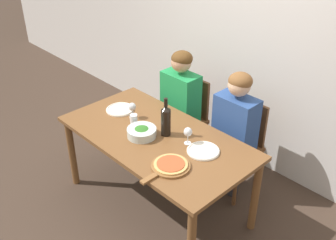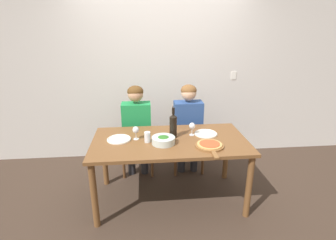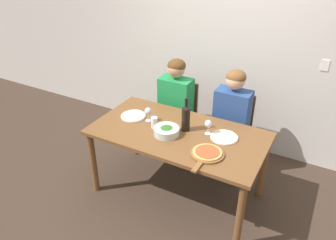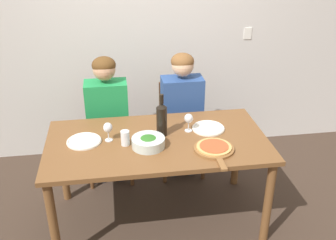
{
  "view_description": "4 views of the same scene",
  "coord_description": "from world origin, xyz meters",
  "px_view_note": "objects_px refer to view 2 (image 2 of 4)",
  "views": [
    {
      "loc": [
        2.08,
        -1.86,
        2.59
      ],
      "look_at": [
        -0.02,
        0.16,
        0.84
      ],
      "focal_mm": 42.0,
      "sensor_mm": 36.0,
      "label": 1
    },
    {
      "loc": [
        -0.27,
        -2.64,
        1.93
      ],
      "look_at": [
        -0.01,
        0.11,
        0.96
      ],
      "focal_mm": 28.0,
      "sensor_mm": 36.0,
      "label": 2
    },
    {
      "loc": [
        1.22,
        -2.43,
        2.45
      ],
      "look_at": [
        -0.14,
        0.04,
        0.84
      ],
      "focal_mm": 35.0,
      "sensor_mm": 36.0,
      "label": 3
    },
    {
      "loc": [
        -0.31,
        -2.63,
        2.26
      ],
      "look_at": [
        0.08,
        -0.01,
        0.94
      ],
      "focal_mm": 42.0,
      "sensor_mm": 36.0,
      "label": 4
    }
  ],
  "objects_px": {
    "person_woman": "(137,122)",
    "water_tumbler": "(147,137)",
    "person_man": "(188,121)",
    "broccoli_bowl": "(163,140)",
    "wine_bottle": "(173,125)",
    "pizza_on_board": "(210,145)",
    "wine_glass_left": "(136,131)",
    "chair_right": "(187,135)",
    "wine_glass_right": "(192,127)",
    "dinner_plate_left": "(119,139)",
    "chair_left": "(137,137)",
    "dinner_plate_right": "(206,134)"
  },
  "relations": [
    {
      "from": "broccoli_bowl",
      "to": "wine_bottle",
      "type": "bearing_deg",
      "value": 52.88
    },
    {
      "from": "person_woman",
      "to": "pizza_on_board",
      "type": "relative_size",
      "value": 2.81
    },
    {
      "from": "broccoli_bowl",
      "to": "water_tumbler",
      "type": "xyz_separation_m",
      "value": [
        -0.17,
        0.05,
        0.02
      ]
    },
    {
      "from": "wine_glass_left",
      "to": "wine_glass_right",
      "type": "xyz_separation_m",
      "value": [
        0.64,
        0.06,
        0.0
      ]
    },
    {
      "from": "broccoli_bowl",
      "to": "dinner_plate_left",
      "type": "relative_size",
      "value": 0.95
    },
    {
      "from": "chair_left",
      "to": "pizza_on_board",
      "type": "relative_size",
      "value": 2.03
    },
    {
      "from": "chair_right",
      "to": "wine_bottle",
      "type": "bearing_deg",
      "value": -111.45
    },
    {
      "from": "dinner_plate_left",
      "to": "water_tumbler",
      "type": "height_order",
      "value": "water_tumbler"
    },
    {
      "from": "chair_left",
      "to": "chair_right",
      "type": "bearing_deg",
      "value": 0.0
    },
    {
      "from": "wine_bottle",
      "to": "water_tumbler",
      "type": "bearing_deg",
      "value": -159.53
    },
    {
      "from": "chair_left",
      "to": "wine_glass_right",
      "type": "relative_size",
      "value": 5.89
    },
    {
      "from": "chair_left",
      "to": "wine_bottle",
      "type": "relative_size",
      "value": 2.56
    },
    {
      "from": "chair_left",
      "to": "dinner_plate_right",
      "type": "xyz_separation_m",
      "value": [
        0.81,
        -0.65,
        0.28
      ]
    },
    {
      "from": "person_man",
      "to": "wine_bottle",
      "type": "xyz_separation_m",
      "value": [
        -0.27,
        -0.59,
        0.16
      ]
    },
    {
      "from": "wine_glass_left",
      "to": "wine_glass_right",
      "type": "height_order",
      "value": "same"
    },
    {
      "from": "person_woman",
      "to": "pizza_on_board",
      "type": "bearing_deg",
      "value": -48.72
    },
    {
      "from": "person_man",
      "to": "wine_bottle",
      "type": "relative_size",
      "value": 3.55
    },
    {
      "from": "wine_bottle",
      "to": "water_tumbler",
      "type": "relative_size",
      "value": 3.01
    },
    {
      "from": "broccoli_bowl",
      "to": "wine_glass_left",
      "type": "relative_size",
      "value": 1.65
    },
    {
      "from": "chair_right",
      "to": "person_woman",
      "type": "relative_size",
      "value": 0.72
    },
    {
      "from": "chair_right",
      "to": "wine_glass_right",
      "type": "xyz_separation_m",
      "value": [
        -0.05,
        -0.66,
        0.38
      ]
    },
    {
      "from": "person_woman",
      "to": "water_tumbler",
      "type": "xyz_separation_m",
      "value": [
        0.13,
        -0.7,
        0.08
      ]
    },
    {
      "from": "wine_glass_left",
      "to": "water_tumbler",
      "type": "height_order",
      "value": "wine_glass_left"
    },
    {
      "from": "person_woman",
      "to": "dinner_plate_left",
      "type": "height_order",
      "value": "person_woman"
    },
    {
      "from": "person_woman",
      "to": "wine_bottle",
      "type": "height_order",
      "value": "person_woman"
    },
    {
      "from": "chair_left",
      "to": "person_man",
      "type": "distance_m",
      "value": 0.75
    },
    {
      "from": "water_tumbler",
      "to": "chair_right",
      "type": "bearing_deg",
      "value": 54.93
    },
    {
      "from": "chair_right",
      "to": "person_woman",
      "type": "bearing_deg",
      "value": -171.28
    },
    {
      "from": "dinner_plate_right",
      "to": "pizza_on_board",
      "type": "relative_size",
      "value": 0.6
    },
    {
      "from": "dinner_plate_left",
      "to": "person_woman",
      "type": "bearing_deg",
      "value": 73.63
    },
    {
      "from": "chair_right",
      "to": "dinner_plate_left",
      "type": "height_order",
      "value": "chair_right"
    },
    {
      "from": "chair_right",
      "to": "dinner_plate_right",
      "type": "relative_size",
      "value": 3.37
    },
    {
      "from": "person_man",
      "to": "water_tumbler",
      "type": "relative_size",
      "value": 10.69
    },
    {
      "from": "pizza_on_board",
      "to": "water_tumbler",
      "type": "relative_size",
      "value": 3.8
    },
    {
      "from": "wine_bottle",
      "to": "dinner_plate_left",
      "type": "bearing_deg",
      "value": -177.87
    },
    {
      "from": "person_woman",
      "to": "wine_bottle",
      "type": "distance_m",
      "value": 0.74
    },
    {
      "from": "broccoli_bowl",
      "to": "pizza_on_board",
      "type": "bearing_deg",
      "value": -15.01
    },
    {
      "from": "chair_left",
      "to": "broccoli_bowl",
      "type": "xyz_separation_m",
      "value": [
        0.3,
        -0.86,
        0.31
      ]
    },
    {
      "from": "wine_glass_left",
      "to": "wine_glass_right",
      "type": "bearing_deg",
      "value": 5.39
    },
    {
      "from": "chair_left",
      "to": "dinner_plate_left",
      "type": "xyz_separation_m",
      "value": [
        -0.18,
        -0.72,
        0.28
      ]
    },
    {
      "from": "person_woman",
      "to": "wine_glass_right",
      "type": "relative_size",
      "value": 8.18
    },
    {
      "from": "chair_right",
      "to": "broccoli_bowl",
      "type": "height_order",
      "value": "chair_right"
    },
    {
      "from": "pizza_on_board",
      "to": "wine_glass_left",
      "type": "height_order",
      "value": "wine_glass_left"
    },
    {
      "from": "person_man",
      "to": "person_woman",
      "type": "bearing_deg",
      "value": 180.0
    },
    {
      "from": "person_woman",
      "to": "dinner_plate_right",
      "type": "height_order",
      "value": "person_woman"
    },
    {
      "from": "person_woman",
      "to": "water_tumbler",
      "type": "distance_m",
      "value": 0.72
    },
    {
      "from": "dinner_plate_left",
      "to": "wine_glass_left",
      "type": "distance_m",
      "value": 0.21
    },
    {
      "from": "pizza_on_board",
      "to": "water_tumbler",
      "type": "height_order",
      "value": "water_tumbler"
    },
    {
      "from": "dinner_plate_left",
      "to": "water_tumbler",
      "type": "relative_size",
      "value": 2.29
    },
    {
      "from": "broccoli_bowl",
      "to": "water_tumbler",
      "type": "relative_size",
      "value": 2.16
    }
  ]
}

